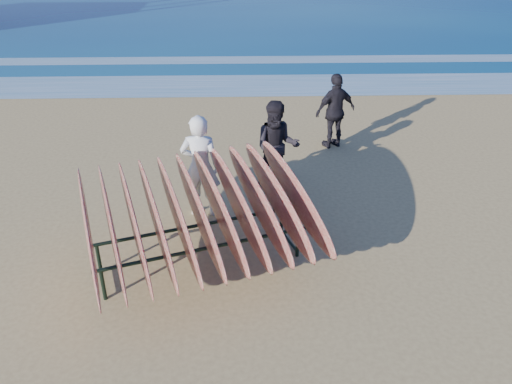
# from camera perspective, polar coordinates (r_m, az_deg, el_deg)

# --- Properties ---
(ground) EXTENTS (120.00, 120.00, 0.00)m
(ground) POSITION_cam_1_polar(r_m,az_deg,el_deg) (7.65, 0.19, -9.13)
(ground) COLOR tan
(ground) RESTS_ON ground
(foam_near) EXTENTS (160.00, 160.00, 0.00)m
(foam_near) POSITION_cam_1_polar(r_m,az_deg,el_deg) (16.74, -1.00, 12.12)
(foam_near) COLOR white
(foam_near) RESTS_ON ground
(foam_far) EXTENTS (160.00, 160.00, 0.00)m
(foam_far) POSITION_cam_1_polar(r_m,az_deg,el_deg) (20.12, -1.16, 14.87)
(foam_far) COLOR white
(foam_far) RESTS_ON ground
(surfboard_rack) EXTENTS (3.95, 3.79, 1.55)m
(surfboard_rack) POSITION_cam_1_polar(r_m,az_deg,el_deg) (7.35, -6.62, -2.25)
(surfboard_rack) COLOR black
(surfboard_rack) RESTS_ON ground
(person_white) EXTENTS (0.73, 0.52, 1.87)m
(person_white) POSITION_cam_1_polar(r_m,az_deg,el_deg) (8.74, -6.38, 2.93)
(person_white) COLOR white
(person_white) RESTS_ON ground
(person_dark_a) EXTENTS (0.90, 0.72, 1.80)m
(person_dark_a) POSITION_cam_1_polar(r_m,az_deg,el_deg) (9.57, 2.42, 5.16)
(person_dark_a) COLOR black
(person_dark_a) RESTS_ON ground
(person_dark_b) EXTENTS (1.10, 0.79, 1.74)m
(person_dark_b) POSITION_cam_1_polar(r_m,az_deg,el_deg) (11.75, 9.05, 9.12)
(person_dark_b) COLOR black
(person_dark_b) RESTS_ON ground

